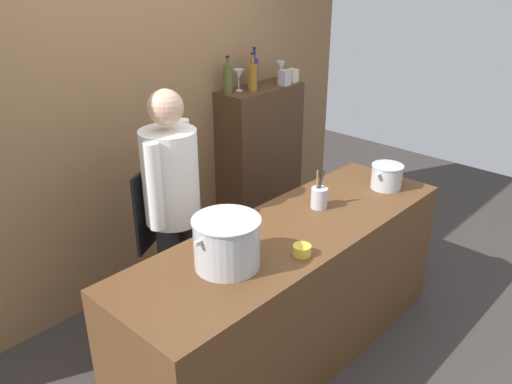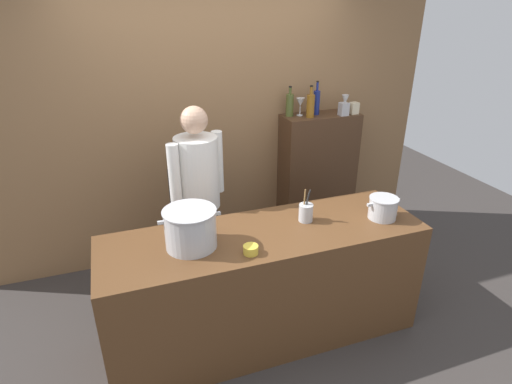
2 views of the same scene
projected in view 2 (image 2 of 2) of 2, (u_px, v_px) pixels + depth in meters
name	position (u px, v px, depth m)	size (l,w,h in m)	color
ground_plane	(264.00, 331.00, 3.26)	(8.00, 8.00, 0.00)	#383330
brick_back_panel	(212.00, 104.00, 3.83)	(4.40, 0.10, 3.00)	olive
prep_counter	(264.00, 285.00, 3.07)	(2.28, 0.70, 0.90)	brown
bar_cabinet	(317.00, 179.00, 4.31)	(0.76, 0.32, 1.36)	#472D1C
chef	(198.00, 191.00, 3.35)	(0.48, 0.41, 1.66)	black
stockpot_large	(190.00, 228.00, 2.68)	(0.41, 0.35, 0.26)	#B7BABF
stockpot_small	(383.00, 208.00, 3.05)	(0.28, 0.21, 0.16)	#B7BABF
utensil_crock	(306.00, 212.00, 3.01)	(0.10, 0.10, 0.25)	#B7BABF
butter_jar	(251.00, 250.00, 2.64)	(0.10, 0.10, 0.06)	yellow
wine_bottle_amber	(311.00, 105.00, 3.88)	(0.08, 0.08, 0.30)	#8C5919
wine_bottle_cobalt	(316.00, 102.00, 3.97)	(0.06, 0.06, 0.32)	navy
wine_bottle_olive	(290.00, 105.00, 3.92)	(0.07, 0.07, 0.28)	#475123
wine_glass_tall	(345.00, 100.00, 4.06)	(0.07, 0.07, 0.17)	silver
wine_glass_short	(300.00, 103.00, 3.94)	(0.08, 0.08, 0.17)	silver
spice_tin_cream	(354.00, 108.00, 4.03)	(0.08, 0.08, 0.11)	beige
spice_tin_silver	(344.00, 109.00, 3.96)	(0.08, 0.08, 0.12)	#B2B2B7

